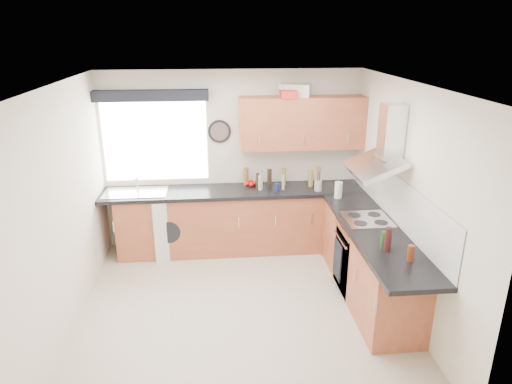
{
  "coord_description": "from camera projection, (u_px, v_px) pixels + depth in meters",
  "views": [
    {
      "loc": [
        -0.24,
        -4.43,
        3.01
      ],
      "look_at": [
        0.25,
        0.85,
        1.1
      ],
      "focal_mm": 32.0,
      "sensor_mm": 36.0,
      "label": 1
    }
  ],
  "objects": [
    {
      "name": "extractor_hood",
      "position": [
        383.0,
        148.0,
        5.01
      ],
      "size": [
        0.52,
        0.78,
        0.66
      ],
      "primitive_type": null,
      "color": "silver",
      "rests_on": "wall_right"
    },
    {
      "name": "jar_7",
      "position": [
        269.0,
        178.0,
        6.37
      ],
      "size": [
        0.06,
        0.06,
        0.25
      ],
      "primitive_type": "cylinder",
      "color": "black",
      "rests_on": "worktop_back"
    },
    {
      "name": "bottle_2",
      "position": [
        388.0,
        239.0,
        4.51
      ],
      "size": [
        0.07,
        0.07,
        0.25
      ],
      "primitive_type": "cylinder",
      "color": "#361314",
      "rests_on": "worktop_right"
    },
    {
      "name": "jar_5",
      "position": [
        283.0,
        183.0,
        6.24
      ],
      "size": [
        0.04,
        0.04,
        0.21
      ],
      "primitive_type": "cylinder",
      "color": "#9E9686",
      "rests_on": "worktop_back"
    },
    {
      "name": "jar_3",
      "position": [
        246.0,
        176.0,
        6.44
      ],
      "size": [
        0.07,
        0.07,
        0.25
      ],
      "primitive_type": "cylinder",
      "color": "brown",
      "rests_on": "worktop_back"
    },
    {
      "name": "tomato_cluster",
      "position": [
        251.0,
        183.0,
        6.44
      ],
      "size": [
        0.18,
        0.18,
        0.07
      ],
      "primitive_type": null,
      "rotation": [
        0.0,
        0.0,
        0.27
      ],
      "color": "red",
      "rests_on": "worktop_back"
    },
    {
      "name": "wall_clock",
      "position": [
        220.0,
        132.0,
        6.26
      ],
      "size": [
        0.32,
        0.04,
        0.32
      ],
      "primitive_type": "cylinder",
      "rotation": [
        1.57,
        0.0,
        0.0
      ],
      "color": "black",
      "rests_on": "wall_back"
    },
    {
      "name": "wall_right",
      "position": [
        406.0,
        201.0,
        4.92
      ],
      "size": [
        0.02,
        3.6,
        2.5
      ],
      "primitive_type": "cube",
      "color": "silver",
      "rests_on": "ground_plane"
    },
    {
      "name": "bottle_0",
      "position": [
        411.0,
        253.0,
        4.34
      ],
      "size": [
        0.07,
        0.07,
        0.16
      ],
      "primitive_type": "cylinder",
      "color": "maroon",
      "rests_on": "worktop_right"
    },
    {
      "name": "upper_cabinets",
      "position": [
        302.0,
        123.0,
        6.18
      ],
      "size": [
        1.7,
        0.35,
        0.7
      ],
      "primitive_type": "cube",
      "color": "#974A2F",
      "rests_on": "wall_back"
    },
    {
      "name": "base_cab_back",
      "position": [
        227.0,
        222.0,
        6.45
      ],
      "size": [
        3.0,
        0.58,
        0.86
      ],
      "primitive_type": "cube",
      "color": "#974A2F",
      "rests_on": "ground_plane"
    },
    {
      "name": "storage_box",
      "position": [
        289.0,
        94.0,
        5.93
      ],
      "size": [
        0.22,
        0.19,
        0.1
      ],
      "primitive_type": "cube",
      "rotation": [
        0.0,
        0.0,
        0.05
      ],
      "color": "red",
      "rests_on": "upper_cabinets"
    },
    {
      "name": "base_cab_right",
      "position": [
        369.0,
        263.0,
        5.32
      ],
      "size": [
        0.58,
        2.1,
        0.86
      ],
      "primitive_type": "cube",
      "color": "#974A2F",
      "rests_on": "ground_plane"
    },
    {
      "name": "bottle_1",
      "position": [
        384.0,
        240.0,
        4.59
      ],
      "size": [
        0.07,
        0.07,
        0.18
      ],
      "primitive_type": "cylinder",
      "color": "#1D4016",
      "rests_on": "worktop_right"
    },
    {
      "name": "jar_4",
      "position": [
        261.0,
        182.0,
        6.25
      ],
      "size": [
        0.07,
        0.07,
        0.21
      ],
      "primitive_type": "cylinder",
      "color": "gray",
      "rests_on": "worktop_back"
    },
    {
      "name": "jar_1",
      "position": [
        277.0,
        187.0,
        6.19
      ],
      "size": [
        0.07,
        0.07,
        0.12
      ],
      "primitive_type": "cylinder",
      "color": "#161A4B",
      "rests_on": "worktop_back"
    },
    {
      "name": "window",
      "position": [
        155.0,
        141.0,
        6.25
      ],
      "size": [
        1.4,
        0.02,
        1.1
      ],
      "primitive_type": "cube",
      "color": "silver",
      "rests_on": "wall_back"
    },
    {
      "name": "ground_plane",
      "position": [
        241.0,
        309.0,
        5.19
      ],
      "size": [
        3.6,
        3.6,
        0.0
      ],
      "primitive_type": "plane",
      "color": "beige"
    },
    {
      "name": "jar_2",
      "position": [
        284.0,
        176.0,
        6.46
      ],
      "size": [
        0.06,
        0.06,
        0.24
      ],
      "primitive_type": "cylinder",
      "color": "olive",
      "rests_on": "worktop_back"
    },
    {
      "name": "splashback",
      "position": [
        394.0,
        197.0,
        5.23
      ],
      "size": [
        0.01,
        3.0,
        0.54
      ],
      "primitive_type": "cube",
      "color": "white",
      "rests_on": "wall_right"
    },
    {
      "name": "wall_front",
      "position": [
        256.0,
        304.0,
        3.08
      ],
      "size": [
        3.6,
        0.02,
        2.5
      ],
      "primitive_type": "cube",
      "color": "silver",
      "rests_on": "ground_plane"
    },
    {
      "name": "window_blind",
      "position": [
        151.0,
        95.0,
        5.95
      ],
      "size": [
        1.5,
        0.18,
        0.14
      ],
      "primitive_type": "cube",
      "color": "black",
      "rests_on": "wall_back"
    },
    {
      "name": "jar_0",
      "position": [
        311.0,
        178.0,
        6.37
      ],
      "size": [
        0.07,
        0.07,
        0.25
      ],
      "primitive_type": "cylinder",
      "color": "olive",
      "rests_on": "worktop_back"
    },
    {
      "name": "washing_machine",
      "position": [
        171.0,
        224.0,
        6.39
      ],
      "size": [
        0.73,
        0.72,
        0.85
      ],
      "primitive_type": "cube",
      "rotation": [
        0.0,
        0.0,
        0.33
      ],
      "color": "silver",
      "rests_on": "ground_plane"
    },
    {
      "name": "wall_back",
      "position": [
        232.0,
        160.0,
        6.45
      ],
      "size": [
        3.6,
        0.02,
        2.5
      ],
      "primitive_type": "cube",
      "color": "silver",
      "rests_on": "ground_plane"
    },
    {
      "name": "wall_left",
      "position": [
        62.0,
        213.0,
        4.61
      ],
      "size": [
        0.02,
        3.6,
        2.5
      ],
      "primitive_type": "cube",
      "color": "silver",
      "rests_on": "ground_plane"
    },
    {
      "name": "utensil_pot",
      "position": [
        318.0,
        186.0,
        6.22
      ],
      "size": [
        0.13,
        0.13,
        0.14
      ],
      "primitive_type": "cylinder",
      "rotation": [
        0.0,
        0.0,
        0.3
      ],
      "color": "#A5968B",
      "rests_on": "worktop_back"
    },
    {
      "name": "oven",
      "position": [
        364.0,
        257.0,
        5.46
      ],
      "size": [
        0.56,
        0.58,
        0.85
      ],
      "primitive_type": "cube",
      "color": "black",
      "rests_on": "ground_plane"
    },
    {
      "name": "worktop_back",
      "position": [
        234.0,
        191.0,
        6.29
      ],
      "size": [
        3.6,
        0.62,
        0.05
      ],
      "primitive_type": "cube",
      "color": "black",
      "rests_on": "base_cab_back"
    },
    {
      "name": "hob_plate",
      "position": [
        367.0,
        219.0,
        5.29
      ],
      "size": [
        0.52,
        0.52,
        0.01
      ],
      "primitive_type": "cube",
      "color": "silver",
      "rests_on": "worktop_right"
    },
    {
      "name": "kitchen_roll",
      "position": [
        338.0,
        190.0,
        5.95
      ],
      "size": [
        0.13,
        0.13,
        0.22
      ],
      "primitive_type": "cylinder",
      "rotation": [
        0.0,
        0.0,
        -0.35
      ],
      "color": "silver",
      "rests_on": "worktop_right"
    },
    {
      "name": "base_cab_corner",
      "position": [
        338.0,
        218.0,
        6.58
      ],
      "size": [
        0.6,
        0.6,
        0.86
      ],
      "primitive_type": "cube",
      "color": "#974A2F",
      "rests_on": "ground_plane"
    },
    {
      "name": "sink",
      "position": [
        135.0,
        190.0,
        6.16
      ],
      "size": [
        0.84,
        0.46,
        0.1
      ],
      "primitive_type": null,
      "color": "silver",
      "rests_on": "worktop_back"
    },
    {
      "name": "jar_6",
      "position": [
        258.0,
        181.0,
        6.26
      ],
      "size": [
        0.05,
        0.05,
        0.24
      ],
      "primitive_type": "cylinder",
      "color": "black",
      "rests_on": "worktop_back"
    },
    {
      "name": "worktop_right",
      "position": [
        376.0,
        233.0,
        5.02
      ],
      "size": [
        0.62,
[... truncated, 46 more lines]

